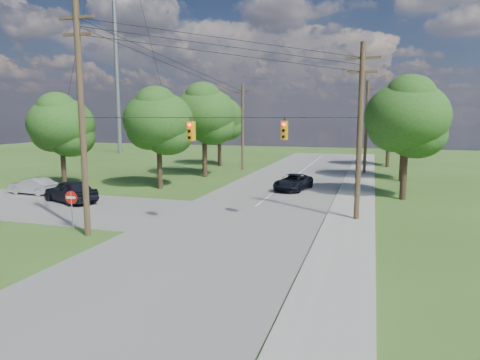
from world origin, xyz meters
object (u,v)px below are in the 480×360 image
(pole_ne, at_px, (360,130))
(pole_north_e, at_px, (366,127))
(pole_sw, at_px, (82,117))
(pole_north_w, at_px, (243,126))
(car_cross_silver, at_px, (33,186))
(car_cross_dark, at_px, (71,191))
(car_main_north, at_px, (293,182))
(do_not_enter_sign, at_px, (71,201))

(pole_ne, xyz_separation_m, pole_north_e, (-0.00, 22.00, -0.34))
(pole_sw, bearing_deg, pole_north_e, 65.48)
(pole_north_w, bearing_deg, pole_sw, -89.23)
(pole_sw, relative_size, pole_ne, 1.14)
(pole_north_w, height_order, car_cross_silver, pole_north_w)
(car_cross_dark, height_order, car_cross_silver, car_cross_dark)
(pole_ne, bearing_deg, car_main_north, 120.33)
(car_main_north, bearing_deg, car_cross_silver, -146.95)
(pole_north_w, height_order, car_main_north, pole_north_w)
(pole_sw, xyz_separation_m, pole_ne, (13.50, 7.60, -0.76))
(pole_ne, relative_size, car_main_north, 2.17)
(pole_sw, relative_size, pole_north_e, 1.20)
(car_cross_dark, height_order, do_not_enter_sign, do_not_enter_sign)
(car_cross_dark, xyz_separation_m, car_cross_silver, (-5.15, 1.86, -0.16))
(pole_sw, height_order, do_not_enter_sign, pole_sw)
(pole_north_w, distance_m, do_not_enter_sign, 29.23)
(car_main_north, bearing_deg, car_cross_dark, -134.93)
(pole_sw, distance_m, pole_ne, 15.51)
(do_not_enter_sign, bearing_deg, car_cross_silver, 136.49)
(car_cross_dark, distance_m, car_cross_silver, 5.48)
(pole_sw, distance_m, car_cross_silver, 15.81)
(pole_north_e, distance_m, car_main_north, 14.34)
(pole_sw, xyz_separation_m, car_cross_silver, (-11.84, 8.90, -5.52))
(do_not_enter_sign, bearing_deg, pole_sw, -27.73)
(pole_ne, height_order, do_not_enter_sign, pole_ne)
(do_not_enter_sign, bearing_deg, car_cross_dark, 124.31)
(pole_north_e, relative_size, car_cross_dark, 2.04)
(pole_sw, bearing_deg, pole_north_w, 90.77)
(pole_north_e, distance_m, car_cross_dark, 30.57)
(pole_ne, height_order, car_cross_dark, pole_ne)
(pole_north_e, height_order, do_not_enter_sign, pole_north_e)
(car_main_north, bearing_deg, pole_sw, -104.39)
(car_cross_dark, relative_size, do_not_enter_sign, 2.20)
(pole_north_e, relative_size, pole_north_w, 1.00)
(pole_sw, relative_size, pole_north_w, 1.20)
(pole_north_w, xyz_separation_m, car_cross_dark, (-6.29, -22.56, -4.26))
(pole_ne, distance_m, do_not_enter_sign, 16.92)
(pole_north_w, relative_size, car_main_north, 2.07)
(pole_sw, bearing_deg, car_main_north, 65.25)
(car_cross_silver, bearing_deg, car_cross_dark, 74.25)
(pole_north_e, xyz_separation_m, pole_north_w, (-13.90, 0.00, 0.00))
(pole_north_e, bearing_deg, car_cross_dark, -131.83)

